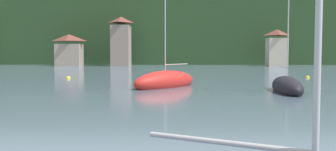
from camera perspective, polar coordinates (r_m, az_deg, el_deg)
wooded_hillside at (r=125.47m, az=12.39°, el=5.33°), size 352.00×72.70×35.80m
shore_building_westcentral at (r=77.91m, az=-14.49°, el=3.61°), size 5.03×4.00×6.22m
shore_building_central at (r=76.55m, az=-7.00°, el=4.96°), size 3.67×5.45×9.69m
shore_building_eastcentral at (r=77.50m, az=15.86°, el=3.91°), size 3.81×3.52×7.12m
sailboat_far_1 at (r=32.19m, az=-0.42°, el=-0.94°), size 6.21×6.91×9.04m
sailboat_mid_6 at (r=29.71m, az=17.28°, el=-1.63°), size 2.41×6.81×9.58m
mooring_buoy_near at (r=43.28m, az=-14.62°, el=-0.43°), size 0.52×0.52×0.52m
mooring_buoy_far at (r=45.71m, az=20.04°, el=-0.32°), size 0.46×0.46×0.46m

